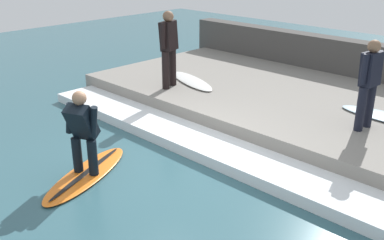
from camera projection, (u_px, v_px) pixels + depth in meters
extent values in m
plane|color=#335B66|center=(168.00, 168.00, 7.47)|extent=(28.00, 28.00, 0.00)
cube|color=gray|center=(289.00, 104.00, 9.81)|extent=(4.40, 9.13, 0.43)
cube|color=#474442|center=(344.00, 65.00, 11.28)|extent=(0.50, 9.58, 1.28)
cube|color=white|center=(207.00, 146.00, 8.07)|extent=(0.94, 8.67, 0.20)
ellipsoid|color=orange|center=(87.00, 174.00, 7.22)|extent=(2.16, 1.37, 0.06)
ellipsoid|color=black|center=(86.00, 172.00, 7.21)|extent=(1.82, 0.86, 0.01)
cylinder|color=black|center=(77.00, 155.00, 7.15)|extent=(0.15, 0.15, 0.58)
cylinder|color=black|center=(93.00, 157.00, 7.05)|extent=(0.15, 0.15, 0.58)
cube|color=black|center=(82.00, 122.00, 6.89)|extent=(0.56, 0.52, 0.62)
sphere|color=#A87A5B|center=(79.00, 98.00, 6.75)|extent=(0.22, 0.22, 0.22)
cylinder|color=black|center=(70.00, 118.00, 6.95)|extent=(0.11, 0.21, 0.52)
cylinder|color=black|center=(93.00, 122.00, 6.81)|extent=(0.11, 0.21, 0.52)
cylinder|color=black|center=(173.00, 67.00, 10.24)|extent=(0.17, 0.17, 0.85)
cylinder|color=black|center=(166.00, 70.00, 9.98)|extent=(0.17, 0.17, 0.85)
cube|color=black|center=(169.00, 36.00, 9.83)|extent=(0.47, 0.39, 0.64)
sphere|color=#846047|center=(168.00, 16.00, 9.68)|extent=(0.24, 0.24, 0.24)
cylinder|color=black|center=(174.00, 32.00, 10.02)|extent=(0.12, 0.13, 0.56)
cylinder|color=black|center=(163.00, 36.00, 9.63)|extent=(0.12, 0.13, 0.56)
ellipsoid|color=white|center=(192.00, 81.00, 10.60)|extent=(1.06, 1.86, 0.06)
cylinder|color=black|center=(369.00, 105.00, 7.90)|extent=(0.15, 0.15, 0.79)
cylinder|color=black|center=(361.00, 109.00, 7.73)|extent=(0.15, 0.15, 0.79)
cube|color=black|center=(371.00, 69.00, 7.56)|extent=(0.39, 0.27, 0.58)
sphere|color=#846047|center=(374.00, 46.00, 7.42)|extent=(0.22, 0.22, 0.22)
cylinder|color=black|center=(378.00, 65.00, 7.68)|extent=(0.11, 0.12, 0.51)
cylinder|color=black|center=(365.00, 69.00, 7.42)|extent=(0.11, 0.12, 0.51)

